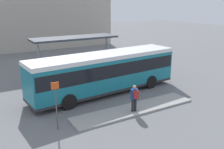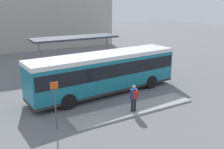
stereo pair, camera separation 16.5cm
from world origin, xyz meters
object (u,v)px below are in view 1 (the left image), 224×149
object	(u,v)px
bicycle_blue	(147,61)
potted_planter_near_shelter	(51,80)
pedestrian_waiting	(135,97)
platform_sign	(56,104)
bicycle_green	(153,63)
city_bus	(105,70)
bicycle_white	(158,64)

from	to	relation	value
bicycle_blue	potted_planter_near_shelter	xyz separation A→B (m)	(-11.99, -2.27, 0.34)
bicycle_blue	potted_planter_near_shelter	size ratio (longest dim) A/B	1.28
pedestrian_waiting	bicycle_blue	xyz separation A→B (m)	(8.88, 9.83, -0.75)
platform_sign	bicycle_blue	bearing A→B (deg)	33.97
potted_planter_near_shelter	platform_sign	world-z (taller)	platform_sign
bicycle_green	platform_sign	xyz separation A→B (m)	(-13.95, -8.50, 1.22)
city_bus	bicycle_blue	world-z (taller)	city_bus
pedestrian_waiting	bicycle_white	bearing A→B (deg)	-39.51
bicycle_white	platform_sign	size ratio (longest dim) A/B	0.64
bicycle_white	bicycle_green	size ratio (longest dim) A/B	1.16
pedestrian_waiting	bicycle_blue	size ratio (longest dim) A/B	0.99
bicycle_white	bicycle_blue	distance (m)	1.68
bicycle_blue	pedestrian_waiting	bearing A→B (deg)	-38.49
bicycle_blue	potted_planter_near_shelter	bearing A→B (deg)	-75.65
pedestrian_waiting	bicycle_blue	bearing A→B (deg)	-33.55
bicycle_green	bicycle_blue	size ratio (longest dim) A/B	0.86
bicycle_blue	platform_sign	bearing A→B (deg)	-52.41
potted_planter_near_shelter	city_bus	bearing A→B (deg)	-44.55
bicycle_white	bicycle_blue	xyz separation A→B (m)	(-0.20, 1.67, 0.00)
pedestrian_waiting	potted_planter_near_shelter	bearing A→B (deg)	30.91
city_bus	bicycle_green	xyz separation A→B (m)	(8.73, 4.74, -1.51)
pedestrian_waiting	platform_sign	world-z (taller)	platform_sign
bicycle_white	bicycle_green	distance (m)	0.84
bicycle_green	city_bus	bearing A→B (deg)	116.33
bicycle_blue	platform_sign	xyz separation A→B (m)	(-13.85, -9.33, 1.17)
city_bus	bicycle_green	bearing A→B (deg)	24.16
pedestrian_waiting	potted_planter_near_shelter	xyz separation A→B (m)	(-3.11, 7.55, -0.42)
bicycle_white	potted_planter_near_shelter	xyz separation A→B (m)	(-12.19, -0.60, 0.34)
pedestrian_waiting	bicycle_green	world-z (taller)	pedestrian_waiting
bicycle_white	potted_planter_near_shelter	bearing A→B (deg)	90.39
bicycle_white	pedestrian_waiting	bearing A→B (deg)	129.49
bicycle_green	bicycle_blue	distance (m)	0.84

